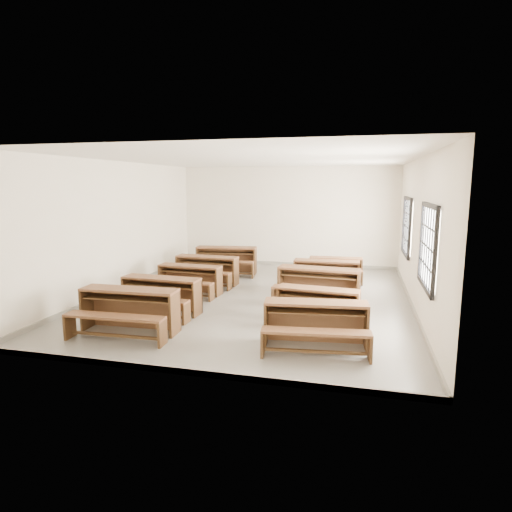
% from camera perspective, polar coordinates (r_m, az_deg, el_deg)
% --- Properties ---
extents(room, '(8.50, 8.50, 3.20)m').
position_cam_1_polar(room, '(9.76, 0.52, 6.61)').
color(room, slate).
rests_on(room, ground).
extents(desk_set_0, '(1.80, 0.97, 0.80)m').
position_cam_1_polar(desk_set_0, '(8.05, -16.65, -6.58)').
color(desk_set_0, brown).
rests_on(desk_set_0, ground).
extents(desk_set_1, '(1.71, 0.95, 0.75)m').
position_cam_1_polar(desk_set_1, '(9.07, -12.65, -4.79)').
color(desk_set_1, brown).
rests_on(desk_set_1, ground).
extents(desk_set_2, '(1.60, 0.90, 0.70)m').
position_cam_1_polar(desk_set_2, '(10.51, -8.89, -2.84)').
color(desk_set_2, brown).
rests_on(desk_set_2, ground).
extents(desk_set_3, '(1.70, 0.93, 0.75)m').
position_cam_1_polar(desk_set_3, '(11.46, -6.64, -1.60)').
color(desk_set_3, brown).
rests_on(desk_set_3, ground).
extents(desk_set_4, '(1.87, 1.13, 0.80)m').
position_cam_1_polar(desk_set_4, '(12.75, -4.00, -0.29)').
color(desk_set_4, brown).
rests_on(desk_set_4, ground).
extents(desk_set_5, '(1.77, 1.06, 0.76)m').
position_cam_1_polar(desk_set_5, '(7.12, 7.96, -8.60)').
color(desk_set_5, brown).
rests_on(desk_set_5, ground).
extents(desk_set_6, '(1.62, 0.95, 0.70)m').
position_cam_1_polar(desk_set_6, '(8.24, 8.20, -6.32)').
color(desk_set_6, brown).
rests_on(desk_set_6, ground).
extents(desk_set_7, '(1.87, 1.07, 0.81)m').
position_cam_1_polar(desk_set_7, '(9.60, 8.29, -3.62)').
color(desk_set_7, brown).
rests_on(desk_set_7, ground).
extents(desk_set_8, '(1.65, 0.87, 0.74)m').
position_cam_1_polar(desk_set_8, '(10.97, 9.34, -2.21)').
color(desk_set_8, brown).
rests_on(desk_set_8, ground).
extents(desk_set_9, '(1.47, 0.82, 0.65)m').
position_cam_1_polar(desk_set_9, '(12.01, 10.58, -1.49)').
color(desk_set_9, brown).
rests_on(desk_set_9, ground).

